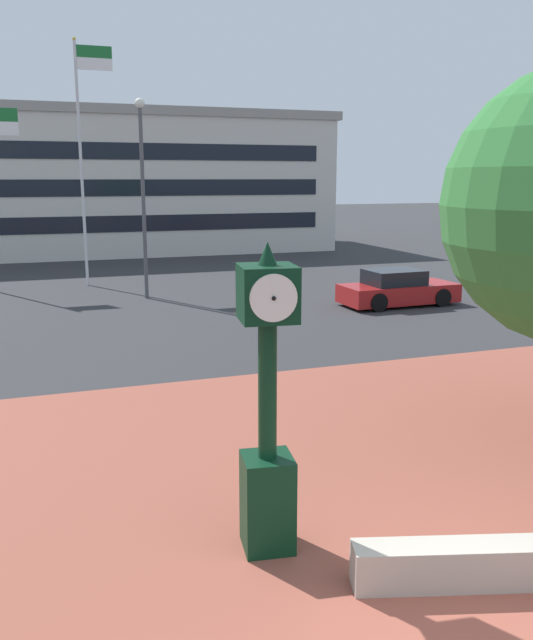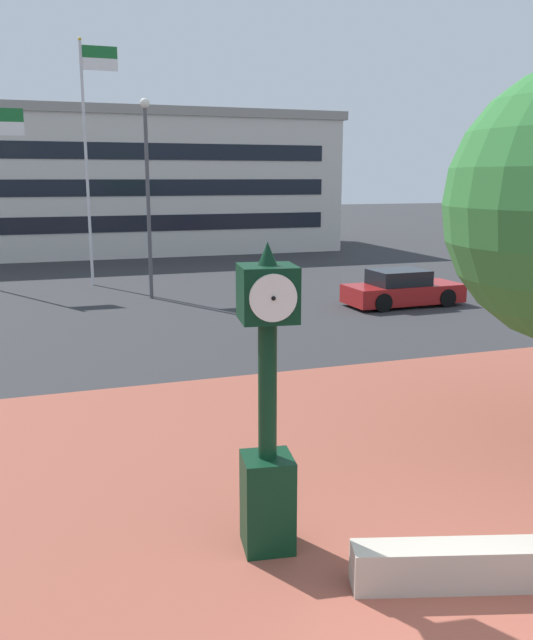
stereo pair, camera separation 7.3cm
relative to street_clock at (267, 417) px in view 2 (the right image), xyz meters
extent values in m
cube|color=brown|center=(1.23, 0.20, -1.68)|extent=(44.00, 13.75, 0.01)
cube|color=#ADA393|center=(2.13, -1.58, -1.43)|extent=(3.18, 1.29, 0.50)
cube|color=black|center=(0.00, 0.00, -1.09)|extent=(0.68, 0.68, 1.19)
cylinder|color=black|center=(0.00, 0.00, 0.34)|extent=(0.22, 0.22, 1.67)
cube|color=black|center=(0.00, 0.00, 1.49)|extent=(0.72, 0.72, 0.64)
cylinder|color=white|center=(0.05, 0.33, 1.49)|extent=(0.53, 0.11, 0.53)
sphere|color=black|center=(0.05, 0.35, 1.49)|extent=(0.05, 0.05, 0.05)
cylinder|color=white|center=(-0.05, -0.33, 1.49)|extent=(0.53, 0.11, 0.53)
sphere|color=black|center=(-0.05, -0.35, 1.49)|extent=(0.05, 0.05, 0.05)
cone|color=black|center=(0.00, 0.00, 1.95)|extent=(0.22, 0.22, 0.27)
cube|color=maroon|center=(9.74, 13.52, -1.24)|extent=(4.21, 1.85, 0.64)
cube|color=black|center=(9.54, 13.52, -0.68)|extent=(1.96, 1.54, 0.56)
cylinder|color=black|center=(11.00, 14.36, -1.36)|extent=(0.65, 0.24, 0.64)
cylinder|color=black|center=(11.06, 12.76, -1.36)|extent=(0.65, 0.24, 0.64)
cylinder|color=black|center=(8.43, 14.28, -1.36)|extent=(0.65, 0.24, 0.64)
cylinder|color=black|center=(8.48, 12.68, -1.36)|extent=(0.65, 0.24, 0.64)
cube|color=#19662D|center=(-3.37, 21.84, 5.17)|extent=(1.49, 0.02, 0.52)
cube|color=white|center=(-3.37, 21.84, 4.65)|extent=(1.49, 0.02, 0.52)
cylinder|color=silver|center=(-0.33, 21.84, 3.19)|extent=(0.12, 0.12, 9.74)
sphere|color=gold|center=(-0.33, 21.84, 8.12)|extent=(0.14, 0.14, 0.14)
cube|color=#19662D|center=(0.42, 21.84, 7.67)|extent=(1.38, 0.02, 0.47)
cube|color=white|center=(0.42, 21.84, 7.21)|extent=(1.38, 0.02, 0.47)
cube|color=beige|center=(1.72, 36.56, 2.22)|extent=(27.26, 11.60, 7.82)
cube|color=gray|center=(1.72, 36.56, 6.38)|extent=(27.80, 11.83, 0.50)
cube|color=black|center=(1.72, 30.74, 0.27)|extent=(24.53, 0.04, 0.90)
cube|color=black|center=(1.72, 30.74, 2.22)|extent=(24.53, 0.04, 0.90)
cube|color=black|center=(1.72, 30.74, 4.18)|extent=(24.53, 0.04, 0.90)
cylinder|color=#4C4C51|center=(1.51, 17.89, 1.77)|extent=(0.14, 0.14, 6.90)
sphere|color=white|center=(1.51, 17.89, 5.37)|extent=(0.36, 0.36, 0.36)
camera|label=1|loc=(-2.51, -7.08, 2.78)|focal=37.61mm
camera|label=2|loc=(-2.44, -7.10, 2.78)|focal=37.61mm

